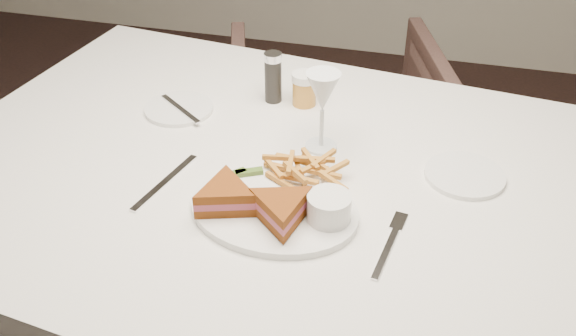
# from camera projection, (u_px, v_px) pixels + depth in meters

# --- Properties ---
(table) EXTENTS (1.66, 1.21, 0.75)m
(table) POSITION_uv_depth(u_px,v_px,m) (293.00, 303.00, 1.51)
(table) COLOR silver
(table) RESTS_ON ground
(chair_far) EXTENTS (0.86, 0.83, 0.71)m
(chair_far) POSITION_uv_depth(u_px,v_px,m) (336.00, 131.00, 2.18)
(chair_far) COLOR #4A322D
(chair_far) RESTS_ON ground
(table_setting) EXTENTS (0.82, 0.67, 0.18)m
(table_setting) POSITION_uv_depth(u_px,v_px,m) (290.00, 168.00, 1.25)
(table_setting) COLOR white
(table_setting) RESTS_ON table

